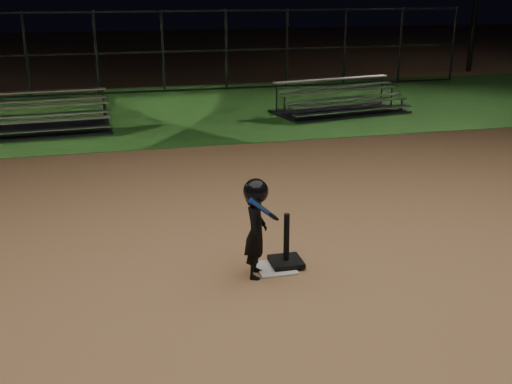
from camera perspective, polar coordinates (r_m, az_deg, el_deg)
The scene contains 8 objects.
ground at distance 7.46m, azimuth 1.86°, elevation -7.16°, with size 80.00×80.00×0.00m, color #9D6E47.
grass_strip at distance 16.86m, azimuth -7.43°, elevation 7.56°, with size 60.00×8.00×0.01m, color #25591C.
home_plate at distance 7.45m, azimuth 1.86°, elevation -7.08°, with size 0.45×0.45×0.02m, color beige.
batting_tee at distance 7.48m, azimuth 2.82°, elevation -5.92°, with size 0.38×0.38×0.65m.
child_batter at distance 7.04m, azimuth -0.00°, elevation -3.13°, with size 0.48×0.61×1.20m.
bleacher_left at distance 15.05m, azimuth -20.24°, elevation 5.86°, with size 3.66×1.96×0.87m.
bleacher_right at distance 16.51m, azimuth 7.86°, elevation 7.89°, with size 3.65×2.23×0.84m.
backstop_fence at distance 19.63m, azimuth -8.65°, elevation 12.76°, with size 20.08×0.08×2.50m.
Camera 1 is at (-1.84, -6.44, 3.27)m, focal length 43.03 mm.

